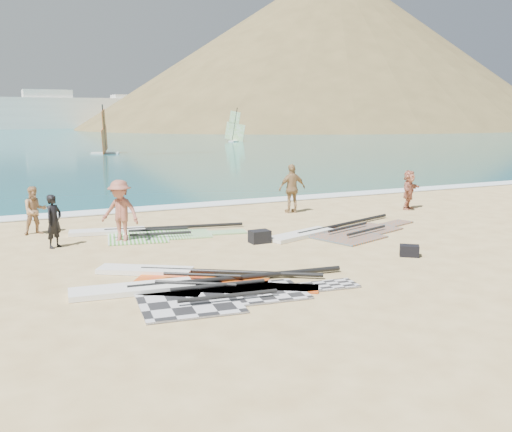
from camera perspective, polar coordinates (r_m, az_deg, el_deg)
name	(u,v)px	position (r m, az deg, el deg)	size (l,w,h in m)	color
ground	(311,291)	(12.83, 5.48, -7.46)	(300.00, 300.00, 0.00)	#DFC082
sea	(12,131)	(142.64, -23.25, 7.81)	(300.00, 240.00, 0.06)	#0D5E61
surf_line	(157,209)	(23.93, -9.86, 0.71)	(300.00, 1.20, 0.04)	white
headland_main	(331,128)	(167.59, 7.54, 8.77)	(143.00, 143.00, 45.00)	olive
headland_minor	(404,126)	(196.50, 14.61, 8.72)	(70.00, 70.00, 28.00)	olive
rig_grey	(195,291)	(12.66, -6.09, -7.47)	(6.41, 2.88, 0.20)	#252427
rig_green	(144,233)	(18.92, -11.13, -1.68)	(5.73, 2.78, 0.20)	green
rig_orange	(337,232)	(18.91, 8.07, -1.60)	(6.19, 3.52, 0.20)	#FF5607
rig_red	(184,278)	(13.67, -7.21, -6.15)	(4.86, 4.20, 0.20)	red
gear_bag_near	(260,237)	(17.36, 0.37, -2.07)	(0.60, 0.44, 0.38)	black
gear_bag_far	(409,251)	(16.31, 15.08, -3.37)	(0.52, 0.36, 0.31)	black
person_wetsuit	(54,221)	(17.65, -19.56, -0.50)	(0.57, 0.38, 1.57)	black
beachgoer_left	(35,210)	(19.85, -21.24, 0.52)	(0.76, 0.60, 1.57)	tan
beachgoer_mid	(120,211)	(17.77, -13.43, 0.45)	(1.24, 0.71, 1.92)	#9D5847
beachgoer_back	(292,189)	(22.58, 3.63, 2.76)	(1.13, 0.47, 1.94)	#A17C4F
beachgoer_right	(409,190)	(24.25, 15.04, 2.56)	(1.50, 0.48, 1.61)	#BC6F55
windsurfer_centre	(105,140)	(57.84, -14.91, 7.36)	(2.74, 3.06, 4.81)	white
windsurfer_right	(235,132)	(81.06, -2.13, 8.39)	(2.45, 2.42, 4.77)	white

